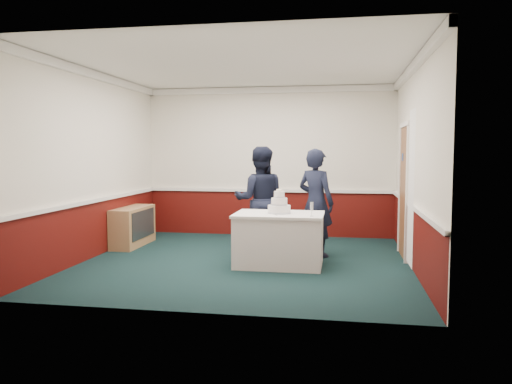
% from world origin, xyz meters
% --- Properties ---
extents(ground, '(5.00, 5.00, 0.00)m').
position_xyz_m(ground, '(0.00, 0.00, 0.00)').
color(ground, black).
rests_on(ground, ground).
extents(room_shell, '(5.00, 5.00, 3.00)m').
position_xyz_m(room_shell, '(0.08, 0.61, 1.97)').
color(room_shell, silver).
rests_on(room_shell, ground).
extents(sideboard, '(0.41, 1.20, 0.70)m').
position_xyz_m(sideboard, '(-2.28, 0.98, 0.35)').
color(sideboard, '#A4754F').
rests_on(sideboard, ground).
extents(cake_table, '(1.32, 0.92, 0.79)m').
position_xyz_m(cake_table, '(0.54, -0.15, 0.40)').
color(cake_table, white).
rests_on(cake_table, ground).
extents(wedding_cake, '(0.35, 0.35, 0.36)m').
position_xyz_m(wedding_cake, '(0.54, -0.15, 0.90)').
color(wedding_cake, white).
rests_on(wedding_cake, cake_table).
extents(cake_knife, '(0.08, 0.21, 0.00)m').
position_xyz_m(cake_knife, '(0.51, -0.35, 0.79)').
color(cake_knife, silver).
rests_on(cake_knife, cake_table).
extents(champagne_flute, '(0.05, 0.05, 0.21)m').
position_xyz_m(champagne_flute, '(1.04, -0.43, 0.93)').
color(champagne_flute, silver).
rests_on(champagne_flute, cake_table).
extents(person_man, '(0.95, 0.79, 1.79)m').
position_xyz_m(person_man, '(0.10, 0.76, 0.90)').
color(person_man, black).
rests_on(person_man, ground).
extents(person_woman, '(0.77, 0.69, 1.76)m').
position_xyz_m(person_woman, '(1.05, 0.62, 0.88)').
color(person_woman, black).
rests_on(person_woman, ground).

